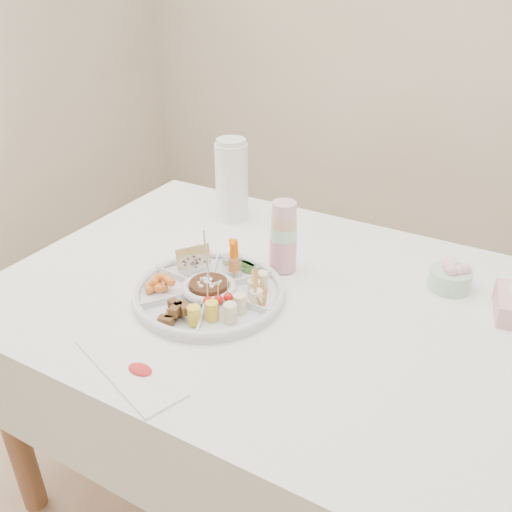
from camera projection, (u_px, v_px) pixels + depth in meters
The scene contains 14 objects.
floor at pixel (284, 493), 1.75m from camera, with size 4.00×4.00×0.00m, color tan.
dining_table at pixel (288, 407), 1.57m from camera, with size 1.52×1.02×0.76m, color white.
party_tray at pixel (209, 290), 1.37m from camera, with size 0.38×0.38×0.04m, color silver.
bean_dip at pixel (209, 287), 1.37m from camera, with size 0.10×0.10×0.04m, color #35180B.
tortillas at pixel (260, 285), 1.35m from camera, with size 0.10×0.10×0.06m, color #96582A, non-canonical shape.
carrot_cucumber at pixel (239, 255), 1.44m from camera, with size 0.11×0.11×0.10m, color #F56200, non-canonical shape.
pita_raisins at pixel (191, 260), 1.46m from camera, with size 0.12×0.12×0.07m, color tan, non-canonical shape.
cherries at pixel (158, 283), 1.37m from camera, with size 0.10×0.10×0.04m, color orange, non-canonical shape.
granola_chunks at pixel (174, 310), 1.27m from camera, with size 0.09×0.09×0.04m, color #442A13, non-canonical shape.
banana_tomato at pixel (229, 304), 1.25m from camera, with size 0.10×0.10×0.08m, color #D0B055, non-canonical shape.
cup_stack at pixel (283, 236), 1.46m from camera, with size 0.07×0.07×0.20m, color #B2BBAD.
thermos at pixel (232, 179), 1.73m from camera, with size 0.10×0.10×0.27m, color white.
flower_bowl at pixel (451, 275), 1.40m from camera, with size 0.11×0.11×0.08m, color silver.
placemat at pixel (129, 367), 1.15m from camera, with size 0.31×0.10×0.01m, color silver.
Camera 1 is at (0.48, -1.04, 1.53)m, focal length 38.00 mm.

